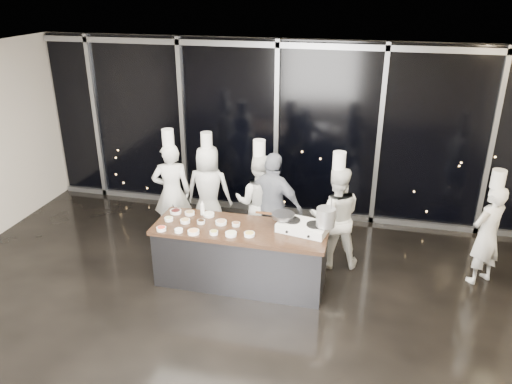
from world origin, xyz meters
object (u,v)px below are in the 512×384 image
at_px(stove, 303,227).
at_px(chef_side, 487,233).
at_px(chef_far_left, 172,192).
at_px(chef_left, 209,190).
at_px(frying_pan, 283,215).
at_px(chef_right, 335,217).
at_px(guest, 274,206).
at_px(chef_center, 259,202).
at_px(demo_counter, 241,255).
at_px(stock_pot, 326,217).

height_order(stove, chef_side, chef_side).
height_order(stove, chef_far_left, chef_far_left).
bearing_deg(chef_left, frying_pan, 139.37).
distance_m(chef_right, chef_side, 2.15).
bearing_deg(guest, chef_center, -11.94).
bearing_deg(guest, chef_far_left, 14.97).
relative_size(demo_counter, frying_pan, 4.21).
bearing_deg(stove, frying_pan, 177.11).
height_order(chef_left, chef_right, chef_right).
height_order(stock_pot, chef_right, chef_right).
bearing_deg(frying_pan, chef_left, 153.11).
relative_size(frying_pan, chef_right, 0.32).
bearing_deg(guest, stock_pot, 155.24).
bearing_deg(frying_pan, chef_far_left, 169.09).
bearing_deg(chef_right, stock_pot, 71.60).
relative_size(frying_pan, guest, 0.34).
relative_size(chef_left, chef_center, 0.98).
relative_size(chef_far_left, chef_side, 1.11).
bearing_deg(chef_center, chef_side, 173.97).
height_order(demo_counter, chef_center, chef_center).
bearing_deg(stock_pot, chef_center, 139.09).
distance_m(stock_pot, chef_far_left, 2.82).
distance_m(demo_counter, chef_right, 1.56).
relative_size(stove, chef_far_left, 0.38).
bearing_deg(guest, stove, 144.84).
distance_m(demo_counter, chef_left, 1.72).
height_order(stove, chef_right, chef_right).
relative_size(frying_pan, chef_left, 0.32).
bearing_deg(chef_right, chef_center, -23.23).
height_order(chef_center, chef_right, chef_center).
bearing_deg(chef_right, chef_far_left, -16.55).
height_order(stock_pot, chef_side, chef_side).
xyz_separation_m(frying_pan, chef_side, (2.84, 0.68, -0.28)).
xyz_separation_m(chef_far_left, chef_center, (1.48, 0.05, -0.05)).
height_order(frying_pan, chef_left, chef_left).
bearing_deg(frying_pan, stove, -2.89).
distance_m(chef_center, chef_right, 1.26).
bearing_deg(chef_left, stove, 142.68).
xyz_separation_m(chef_center, chef_side, (3.39, -0.20, -0.04)).
bearing_deg(frying_pan, chef_center, 133.43).
relative_size(chef_left, chef_side, 1.04).
bearing_deg(chef_right, guest, -16.85).
height_order(stock_pot, chef_far_left, chef_far_left).
bearing_deg(chef_left, chef_center, 159.61).
relative_size(stove, chef_center, 0.40).
distance_m(chef_center, chef_side, 3.39).
relative_size(chef_far_left, chef_center, 1.04).
xyz_separation_m(frying_pan, chef_center, (-0.55, 0.88, -0.24)).
xyz_separation_m(chef_right, chef_side, (2.15, 0.03, -0.03)).
bearing_deg(stock_pot, chef_right, 84.21).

